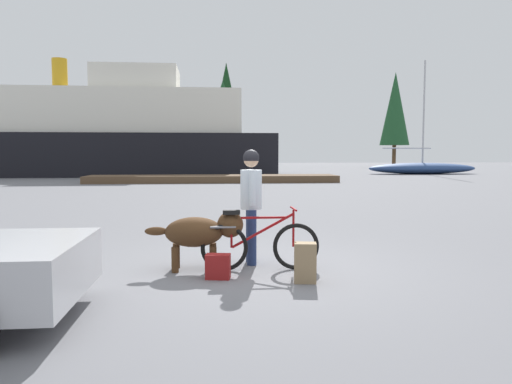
{
  "coord_description": "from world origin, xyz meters",
  "views": [
    {
      "loc": [
        -0.65,
        -6.73,
        1.65
      ],
      "look_at": [
        0.05,
        0.63,
        1.06
      ],
      "focal_mm": 33.88,
      "sensor_mm": 36.0,
      "label": 1
    }
  ],
  "objects_px": {
    "backpack": "(305,263)",
    "person_cyclist": "(251,195)",
    "sailboat_moored": "(422,168)",
    "bicycle": "(259,245)",
    "ferry_boat": "(105,135)",
    "dog": "(201,232)",
    "handbag_pannier": "(218,266)"
  },
  "relations": [
    {
      "from": "backpack",
      "to": "person_cyclist",
      "type": "bearing_deg",
      "value": 117.71
    },
    {
      "from": "bicycle",
      "to": "handbag_pannier",
      "type": "distance_m",
      "value": 0.74
    },
    {
      "from": "person_cyclist",
      "to": "dog",
      "type": "height_order",
      "value": "person_cyclist"
    },
    {
      "from": "bicycle",
      "to": "person_cyclist",
      "type": "bearing_deg",
      "value": 99.9
    },
    {
      "from": "bicycle",
      "to": "ferry_boat",
      "type": "xyz_separation_m",
      "value": [
        -8.61,
        31.07,
        2.69
      ]
    },
    {
      "from": "backpack",
      "to": "ferry_boat",
      "type": "xyz_separation_m",
      "value": [
        -9.13,
        31.76,
        2.8
      ]
    },
    {
      "from": "person_cyclist",
      "to": "dog",
      "type": "xyz_separation_m",
      "value": [
        -0.74,
        -0.32,
        -0.49
      ]
    },
    {
      "from": "dog",
      "to": "person_cyclist",
      "type": "bearing_deg",
      "value": 23.6
    },
    {
      "from": "ferry_boat",
      "to": "sailboat_moored",
      "type": "xyz_separation_m",
      "value": [
        25.12,
        0.06,
        -2.57
      ]
    },
    {
      "from": "bicycle",
      "to": "sailboat_moored",
      "type": "height_order",
      "value": "sailboat_moored"
    },
    {
      "from": "bicycle",
      "to": "backpack",
      "type": "relative_size",
      "value": 3.28
    },
    {
      "from": "ferry_boat",
      "to": "bicycle",
      "type": "bearing_deg",
      "value": -74.52
    },
    {
      "from": "person_cyclist",
      "to": "ferry_boat",
      "type": "relative_size",
      "value": 0.07
    },
    {
      "from": "person_cyclist",
      "to": "sailboat_moored",
      "type": "relative_size",
      "value": 0.19
    },
    {
      "from": "bicycle",
      "to": "person_cyclist",
      "type": "height_order",
      "value": "person_cyclist"
    },
    {
      "from": "ferry_boat",
      "to": "person_cyclist",
      "type": "bearing_deg",
      "value": -74.44
    },
    {
      "from": "dog",
      "to": "handbag_pannier",
      "type": "xyz_separation_m",
      "value": [
        0.23,
        -0.53,
        -0.38
      ]
    },
    {
      "from": "person_cyclist",
      "to": "bicycle",
      "type": "bearing_deg",
      "value": -80.1
    },
    {
      "from": "backpack",
      "to": "ferry_boat",
      "type": "height_order",
      "value": "ferry_boat"
    },
    {
      "from": "handbag_pannier",
      "to": "ferry_boat",
      "type": "distance_m",
      "value": 32.61
    },
    {
      "from": "bicycle",
      "to": "person_cyclist",
      "type": "distance_m",
      "value": 0.8
    },
    {
      "from": "person_cyclist",
      "to": "backpack",
      "type": "distance_m",
      "value": 1.5
    },
    {
      "from": "bicycle",
      "to": "handbag_pannier",
      "type": "relative_size",
      "value": 5.13
    },
    {
      "from": "handbag_pannier",
      "to": "ferry_boat",
      "type": "height_order",
      "value": "ferry_boat"
    },
    {
      "from": "dog",
      "to": "sailboat_moored",
      "type": "xyz_separation_m",
      "value": [
        17.33,
        31.01,
        -0.05
      ]
    },
    {
      "from": "backpack",
      "to": "sailboat_moored",
      "type": "xyz_separation_m",
      "value": [
        16.0,
        31.83,
        0.23
      ]
    },
    {
      "from": "dog",
      "to": "sailboat_moored",
      "type": "height_order",
      "value": "sailboat_moored"
    },
    {
      "from": "dog",
      "to": "handbag_pannier",
      "type": "bearing_deg",
      "value": -66.93
    },
    {
      "from": "person_cyclist",
      "to": "ferry_boat",
      "type": "height_order",
      "value": "ferry_boat"
    },
    {
      "from": "dog",
      "to": "ferry_boat",
      "type": "distance_m",
      "value": 32.01
    },
    {
      "from": "person_cyclist",
      "to": "handbag_pannier",
      "type": "bearing_deg",
      "value": -120.98
    },
    {
      "from": "dog",
      "to": "ferry_boat",
      "type": "bearing_deg",
      "value": 104.13
    }
  ]
}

